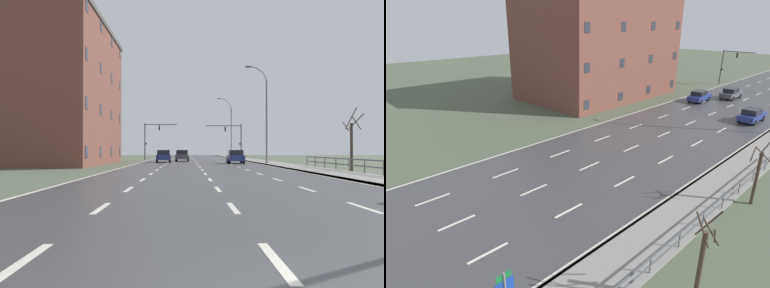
# 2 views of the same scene
# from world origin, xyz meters

# --- Properties ---
(ground_plane) EXTENTS (160.00, 160.00, 0.12)m
(ground_plane) POSITION_xyz_m (0.00, 48.00, -0.06)
(ground_plane) COLOR #4C5642
(road_asphalt_strip) EXTENTS (14.00, 120.00, 0.03)m
(road_asphalt_strip) POSITION_xyz_m (0.00, 59.99, 0.01)
(road_asphalt_strip) COLOR #3D3D3F
(road_asphalt_strip) RESTS_ON ground
(sidewalk_right) EXTENTS (3.00, 120.00, 0.12)m
(sidewalk_right) POSITION_xyz_m (8.43, 60.00, 0.06)
(sidewalk_right) COLOR gray
(sidewalk_right) RESTS_ON ground
(guardrail) EXTENTS (0.07, 30.45, 1.00)m
(guardrail) POSITION_xyz_m (9.85, 19.85, 0.71)
(guardrail) COLOR #515459
(guardrail) RESTS_ON ground
(street_lamp_midground) EXTENTS (2.40, 0.24, 10.82)m
(street_lamp_midground) POSITION_xyz_m (7.46, 42.63, 5.31)
(street_lamp_midground) COLOR slate
(street_lamp_midground) RESTS_ON ground
(street_lamp_distant) EXTENTS (2.85, 0.24, 11.73)m
(street_lamp_distant) POSITION_xyz_m (7.42, 79.03, 5.71)
(street_lamp_distant) COLOR slate
(street_lamp_distant) RESTS_ON ground
(traffic_signal_right) EXTENTS (5.96, 0.36, 5.84)m
(traffic_signal_right) POSITION_xyz_m (6.73, 66.56, 3.93)
(traffic_signal_right) COLOR #38383A
(traffic_signal_right) RESTS_ON ground
(traffic_signal_left) EXTENTS (5.28, 0.36, 5.94)m
(traffic_signal_left) POSITION_xyz_m (-6.92, 65.09, 3.94)
(traffic_signal_left) COLOR #38383A
(traffic_signal_left) RESTS_ON ground
(car_near_left) EXTENTS (2.00, 4.19, 1.57)m
(car_near_left) POSITION_xyz_m (-4.11, 49.91, 0.80)
(car_near_left) COLOR navy
(car_near_left) RESTS_ON ground
(car_distant) EXTENTS (1.88, 4.12, 1.57)m
(car_distant) POSITION_xyz_m (4.47, 45.15, 0.80)
(car_distant) COLOR navy
(car_distant) RESTS_ON ground
(car_far_left) EXTENTS (1.89, 4.13, 1.57)m
(car_far_left) POSITION_xyz_m (-1.78, 55.00, 0.80)
(car_far_left) COLOR #474C51
(car_far_left) RESTS_ON ground
(brick_building) EXTENTS (14.18, 21.78, 15.35)m
(brick_building) POSITION_xyz_m (-16.92, 42.85, 7.69)
(brick_building) COLOR brown
(brick_building) RESTS_ON ground
(bare_tree_mid) EXTENTS (1.44, 1.69, 4.72)m
(bare_tree_mid) POSITION_xyz_m (10.85, 26.98, 2.08)
(bare_tree_mid) COLOR #423328
(bare_tree_mid) RESTS_ON ground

